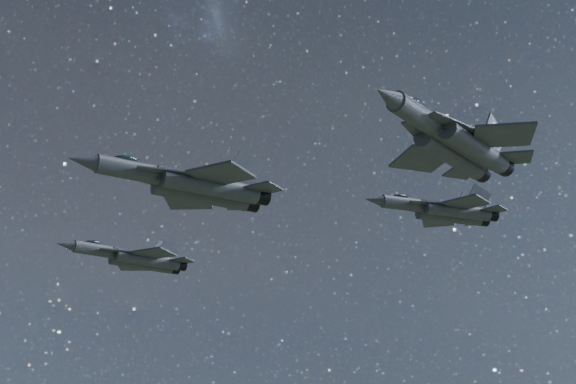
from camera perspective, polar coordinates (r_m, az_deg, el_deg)
jet_lead at (r=71.92m, az=-6.94°, el=0.55°), size 19.19×13.40×4.83m
jet_left at (r=97.63m, az=-10.86°, el=-4.61°), size 16.48×11.67×4.18m
jet_right at (r=66.87m, az=11.70°, el=3.53°), size 19.48×13.27×4.89m
jet_slot at (r=88.48m, az=10.96°, el=-1.28°), size 16.06×10.81×4.05m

